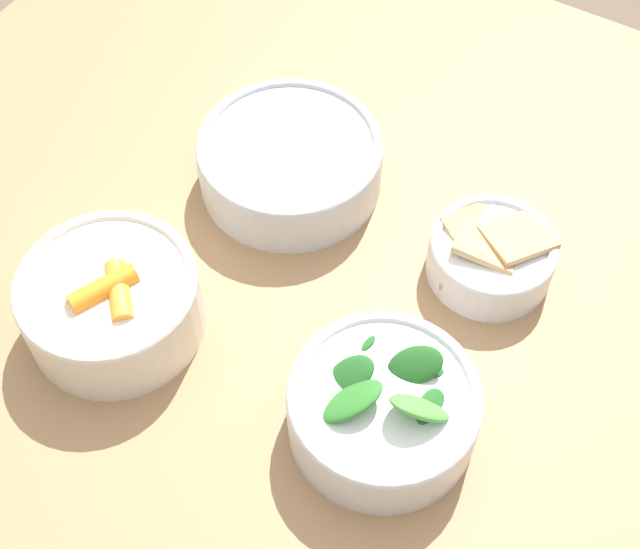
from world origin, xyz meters
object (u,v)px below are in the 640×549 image
at_px(bowl_beans_hotdog, 290,163).
at_px(bowl_cookies, 491,254).
at_px(bowl_carrots, 111,301).
at_px(bowl_greens, 387,403).

xyz_separation_m(bowl_beans_hotdog, bowl_cookies, (0.00, -0.21, -0.00)).
bearing_deg(bowl_cookies, bowl_carrots, 130.85).
relative_size(bowl_carrots, bowl_greens, 1.01).
height_order(bowl_carrots, bowl_beans_hotdog, bowl_carrots).
bearing_deg(bowl_cookies, bowl_greens, 177.38).
relative_size(bowl_beans_hotdog, bowl_cookies, 1.56).
bearing_deg(bowl_beans_hotdog, bowl_cookies, -89.60).
xyz_separation_m(bowl_carrots, bowl_cookies, (0.22, -0.25, -0.01)).
bearing_deg(bowl_carrots, bowl_cookies, -49.15).
relative_size(bowl_carrots, bowl_cookies, 1.35).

